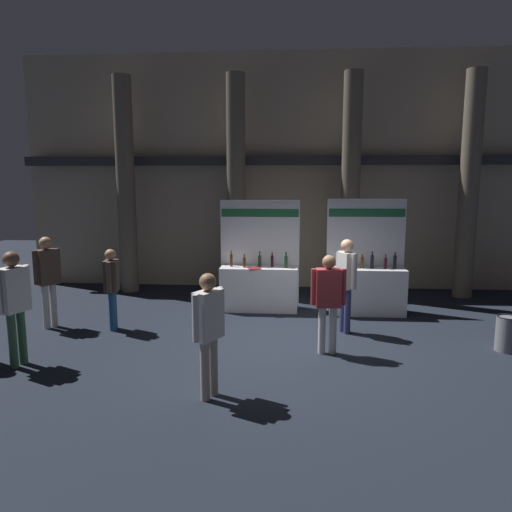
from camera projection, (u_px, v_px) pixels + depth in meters
The scene contains 11 objects.
ground_plane at pixel (292, 345), 8.15m from camera, with size 29.09×29.09×0.00m, color black.
hall_colonnade at pixel (293, 175), 12.30m from camera, with size 14.54×1.32×6.22m.
exhibitor_booth_0 at pixel (259, 283), 10.39m from camera, with size 1.80×0.72×2.45m.
exhibitor_booth_1 at pixel (366, 285), 10.10m from camera, with size 1.70×0.66×2.48m.
trash_bin at pixel (507, 334), 7.82m from camera, with size 0.37×0.37×0.61m.
visitor_1 at pixel (328, 295), 7.60m from camera, with size 0.58×0.26×1.66m.
visitor_2 at pixel (112, 283), 8.88m from camera, with size 0.30×0.52×1.58m.
visitor_3 at pixel (14, 297), 7.06m from camera, with size 0.36×0.57×1.80m.
visitor_5 at pixel (208, 325), 5.99m from camera, with size 0.38×0.53×1.68m.
visitor_6 at pixel (48, 274), 8.99m from camera, with size 0.41×0.46×1.80m.
visitor_7 at pixel (346, 278), 8.67m from camera, with size 0.37×0.45×1.79m.
Camera 1 is at (-0.06, -7.84, 2.80)m, focal length 32.47 mm.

